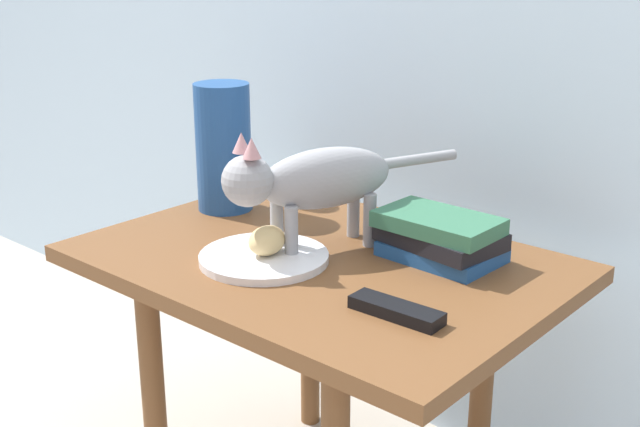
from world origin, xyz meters
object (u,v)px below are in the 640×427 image
at_px(book_stack, 440,237).
at_px(green_vase, 223,147).
at_px(bread_roll, 267,240).
at_px(tv_remote, 396,310).
at_px(side_table, 320,292).
at_px(cat, 311,180).
at_px(plate, 264,258).
at_px(candle_jar, 296,186).

relative_size(book_stack, green_vase, 0.83).
bearing_deg(bread_roll, tv_remote, -6.27).
relative_size(side_table, bread_roll, 10.54).
relative_size(book_stack, tv_remote, 1.47).
bearing_deg(cat, green_vase, 167.66).
distance_m(side_table, plate, 0.13).
bearing_deg(book_stack, side_table, -143.12).
xyz_separation_m(candle_jar, tv_remote, (0.49, -0.32, -0.03)).
xyz_separation_m(cat, green_vase, (-0.30, 0.07, -0.00)).
xyz_separation_m(green_vase, candle_jar, (0.09, 0.12, -0.09)).
height_order(book_stack, tv_remote, book_stack).
bearing_deg(book_stack, plate, -136.88).
distance_m(book_stack, tv_remote, 0.26).
bearing_deg(tv_remote, green_vase, 159.84).
bearing_deg(cat, book_stack, 29.87).
bearing_deg(plate, bread_roll, 46.05).
bearing_deg(cat, candle_jar, 138.18).
relative_size(bread_roll, green_vase, 0.30).
distance_m(plate, tv_remote, 0.31).
bearing_deg(tv_remote, bread_roll, 171.84).
distance_m(side_table, green_vase, 0.40).
relative_size(plate, tv_remote, 1.53).
height_order(plate, bread_roll, bread_roll).
distance_m(bread_roll, candle_jar, 0.34).
relative_size(plate, book_stack, 1.04).
bearing_deg(candle_jar, book_stack, -10.23).
relative_size(cat, green_vase, 1.71).
xyz_separation_m(cat, candle_jar, (-0.21, 0.19, -0.09)).
distance_m(side_table, candle_jar, 0.33).
xyz_separation_m(plate, cat, (0.03, 0.10, 0.13)).
distance_m(plate, bread_roll, 0.03).
xyz_separation_m(side_table, green_vase, (-0.33, 0.08, 0.20)).
xyz_separation_m(book_stack, candle_jar, (-0.41, 0.07, -0.00)).
height_order(bread_roll, tv_remote, bread_roll).
bearing_deg(bread_roll, green_vase, 150.32).
xyz_separation_m(plate, green_vase, (-0.27, 0.16, 0.13)).
bearing_deg(side_table, tv_remote, -24.55).
bearing_deg(green_vase, side_table, -13.21).
distance_m(side_table, bread_roll, 0.15).
distance_m(cat, candle_jar, 0.30).
height_order(cat, tv_remote, cat).
bearing_deg(bread_roll, side_table, 56.73).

